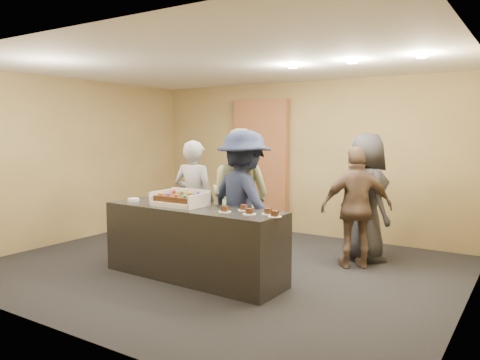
{
  "coord_description": "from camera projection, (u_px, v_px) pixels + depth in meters",
  "views": [
    {
      "loc": [
        3.59,
        -5.07,
        1.84
      ],
      "look_at": [
        0.3,
        0.0,
        1.2
      ],
      "focal_mm": 35.0,
      "sensor_mm": 36.0,
      "label": 1
    }
  ],
  "objects": [
    {
      "name": "person_server_grey",
      "position": [
        194.0,
        200.0,
        6.66
      ],
      "size": [
        0.68,
        0.5,
        1.71
      ],
      "primitive_type": "imported",
      "rotation": [
        0.0,
        0.0,
        3.3
      ],
      "color": "#99999E",
      "rests_on": "floor"
    },
    {
      "name": "cake_box",
      "position": [
        181.0,
        202.0,
        5.91
      ],
      "size": [
        0.65,
        0.45,
        0.19
      ],
      "color": "white",
      "rests_on": "serving_counter"
    },
    {
      "name": "sheet_cake",
      "position": [
        180.0,
        198.0,
        5.89
      ],
      "size": [
        0.55,
        0.38,
        0.11
      ],
      "color": "#351B0C",
      "rests_on": "cake_box"
    },
    {
      "name": "slice_e",
      "position": [
        275.0,
        215.0,
        5.12
      ],
      "size": [
        0.15,
        0.15,
        0.07
      ],
      "color": "white",
      "rests_on": "serving_counter"
    },
    {
      "name": "room",
      "position": [
        221.0,
        168.0,
        6.23
      ],
      "size": [
        6.04,
        6.0,
        2.7
      ],
      "color": "black",
      "rests_on": "ground"
    },
    {
      "name": "person_dark_suit",
      "position": [
        366.0,
        197.0,
        6.61
      ],
      "size": [
        1.03,
        1.03,
        1.81
      ],
      "primitive_type": "imported",
      "rotation": [
        0.0,
        0.0,
        2.36
      ],
      "color": "#28282E",
      "rests_on": "floor"
    },
    {
      "name": "ceiling_spotlights",
      "position": [
        352.0,
        62.0,
        5.64
      ],
      "size": [
        1.72,
        0.12,
        0.03
      ],
      "color": "#FFEAC6",
      "rests_on": "ceiling"
    },
    {
      "name": "storage_cabinet",
      "position": [
        261.0,
        165.0,
        8.68
      ],
      "size": [
        1.1,
        0.15,
        2.41
      ],
      "primitive_type": "cube",
      "color": "brown",
      "rests_on": "floor"
    },
    {
      "name": "slice_a",
      "position": [
        225.0,
        210.0,
        5.42
      ],
      "size": [
        0.15,
        0.15,
        0.07
      ],
      "color": "white",
      "rests_on": "serving_counter"
    },
    {
      "name": "slice_d",
      "position": [
        268.0,
        212.0,
        5.27
      ],
      "size": [
        0.15,
        0.15,
        0.07
      ],
      "color": "white",
      "rests_on": "serving_counter"
    },
    {
      "name": "slice_b",
      "position": [
        244.0,
        208.0,
        5.54
      ],
      "size": [
        0.15,
        0.15,
        0.07
      ],
      "color": "white",
      "rests_on": "serving_counter"
    },
    {
      "name": "person_sage_man",
      "position": [
        240.0,
        198.0,
        6.33
      ],
      "size": [
        0.91,
        0.71,
        1.87
      ],
      "primitive_type": "imported",
      "rotation": [
        0.0,
        0.0,
        3.14
      ],
      "color": "#96A076",
      "rests_on": "floor"
    },
    {
      "name": "serving_counter",
      "position": [
        193.0,
        243.0,
        5.83
      ],
      "size": [
        2.42,
        0.76,
        0.9
      ],
      "primitive_type": "cube",
      "rotation": [
        0.0,
        0.0,
        -0.03
      ],
      "color": "black",
      "rests_on": "floor"
    },
    {
      "name": "person_navy_man",
      "position": [
        244.0,
        202.0,
        6.04
      ],
      "size": [
        1.36,
        1.05,
        1.85
      ],
      "primitive_type": "imported",
      "rotation": [
        0.0,
        0.0,
        2.8
      ],
      "color": "#1B223C",
      "rests_on": "floor"
    },
    {
      "name": "slice_c",
      "position": [
        249.0,
        212.0,
        5.26
      ],
      "size": [
        0.15,
        0.15,
        0.07
      ],
      "color": "white",
      "rests_on": "serving_counter"
    },
    {
      "name": "plate_stack",
      "position": [
        133.0,
        200.0,
        6.26
      ],
      "size": [
        0.15,
        0.15,
        0.04
      ],
      "primitive_type": "cylinder",
      "color": "white",
      "rests_on": "serving_counter"
    },
    {
      "name": "person_brown_extra",
      "position": [
        357.0,
        207.0,
        6.25
      ],
      "size": [
        1.01,
        0.89,
        1.64
      ],
      "primitive_type": "imported",
      "rotation": [
        0.0,
        0.0,
        3.76
      ],
      "color": "brown",
      "rests_on": "floor"
    }
  ]
}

